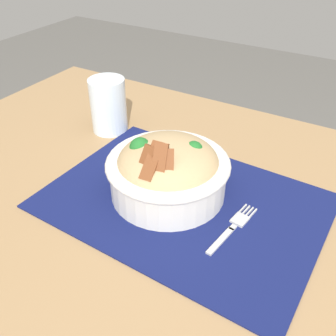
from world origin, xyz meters
name	(u,v)px	position (x,y,z in m)	size (l,w,h in m)	color
table	(177,238)	(0.00, 0.00, 0.64)	(1.15, 0.79, 0.70)	#99754C
placemat	(184,202)	(0.00, 0.02, 0.70)	(0.44, 0.31, 0.00)	#11194C
bowl	(168,169)	(-0.03, 0.03, 0.75)	(0.23, 0.23, 0.12)	silver
fork	(233,227)	(0.10, 0.00, 0.71)	(0.03, 0.13, 0.00)	#B6B6B6
drinking_glass	(109,109)	(-0.25, 0.15, 0.75)	(0.07, 0.07, 0.11)	silver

